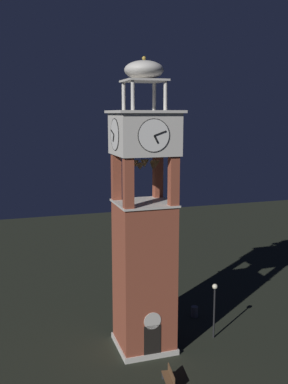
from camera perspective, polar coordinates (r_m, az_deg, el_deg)
ground at (r=31.04m, az=0.00°, el=-19.13°), size 80.00×80.00×0.00m
clock_tower at (r=28.15m, az=0.00°, el=-5.65°), size 3.97×3.97×18.46m
park_bench at (r=27.05m, az=3.24°, el=-22.76°), size 0.66×1.65×0.95m
lamp_post at (r=31.15m, az=9.05°, el=-13.62°), size 0.36×0.36×3.88m
trash_bin at (r=34.86m, az=6.50°, el=-15.02°), size 0.52×0.52×0.80m
shrub_near_entry at (r=33.08m, az=1.48°, el=-16.35°), size 0.93×0.93×0.85m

